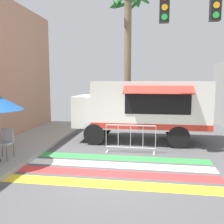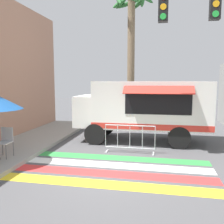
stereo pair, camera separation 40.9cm
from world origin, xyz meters
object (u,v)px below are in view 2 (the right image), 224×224
object	(u,v)px
palm_tree	(131,39)
folding_chair	(5,139)
food_truck	(141,106)
barricade_front	(130,139)
traffic_signal_pole	(215,32)

from	to	relation	value
palm_tree	folding_chair	bearing A→B (deg)	-116.66
food_truck	barricade_front	distance (m)	2.23
barricade_front	food_truck	bearing A→B (deg)	82.51
food_truck	palm_tree	world-z (taller)	palm_tree
food_truck	barricade_front	size ratio (longest dim) A/B	3.06
barricade_front	palm_tree	bearing A→B (deg)	96.88
food_truck	barricade_front	xyz separation A→B (m)	(-0.26, -1.94, -1.06)
folding_chair	barricade_front	bearing A→B (deg)	40.97
traffic_signal_pole	folding_chair	xyz separation A→B (m)	(-6.79, -1.28, -3.52)
traffic_signal_pole	folding_chair	world-z (taller)	traffic_signal_pole
traffic_signal_pole	palm_tree	xyz separation A→B (m)	(-3.38, 5.52, 0.76)
folding_chair	barricade_front	xyz separation A→B (m)	(4.03, 1.69, -0.22)
folding_chair	palm_tree	size ratio (longest dim) A/B	0.13
food_truck	palm_tree	bearing A→B (deg)	105.40
traffic_signal_pole	folding_chair	bearing A→B (deg)	-169.36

